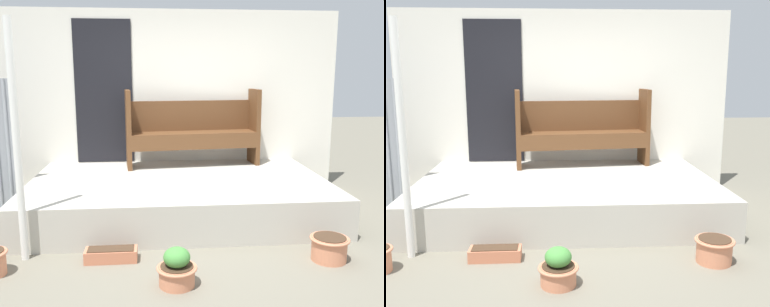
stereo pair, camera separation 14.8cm
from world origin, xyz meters
TOP-DOWN VIEW (x-y plane):
  - ground_plane at (0.00, 0.00)m, footprint 24.00×24.00m
  - porch_slab at (-0.02, 1.09)m, footprint 3.58×2.19m
  - house_wall at (-0.06, 2.22)m, footprint 4.78×0.08m
  - support_post at (-1.55, -0.09)m, footprint 0.07×0.07m
  - bench at (0.23, 1.87)m, footprint 1.86×0.58m
  - flower_pot_middle at (-0.15, -0.73)m, footprint 0.34×0.34m
  - flower_pot_right at (1.30, -0.38)m, footprint 0.37×0.37m
  - planter_box_rect at (-0.74, -0.21)m, footprint 0.48×0.18m

SIDE VIEW (x-z plane):
  - ground_plane at x=0.00m, z-range 0.00..0.00m
  - planter_box_rect at x=-0.74m, z-range 0.00..0.12m
  - flower_pot_right at x=1.30m, z-range 0.01..0.24m
  - flower_pot_middle at x=-0.15m, z-range -0.02..0.31m
  - porch_slab at x=-0.02m, z-range 0.00..0.45m
  - bench at x=0.23m, z-range 0.45..1.51m
  - support_post at x=-1.55m, z-range 0.00..2.21m
  - house_wall at x=-0.06m, z-range 0.01..2.61m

